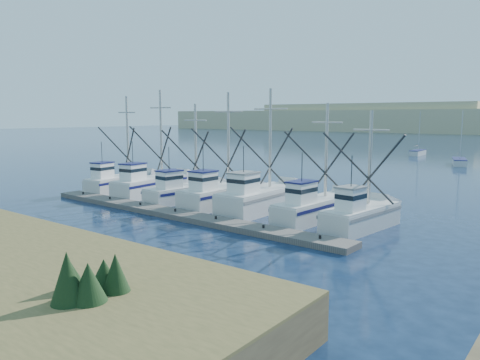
% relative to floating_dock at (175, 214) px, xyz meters
% --- Properties ---
extents(ground, '(500.00, 500.00, 0.00)m').
position_rel_floating_dock_xyz_m(ground, '(5.62, -5.45, -0.19)').
color(ground, '#0B1A33').
rests_on(ground, ground).
extents(floating_dock, '(28.30, 2.81, 0.38)m').
position_rel_floating_dock_xyz_m(floating_dock, '(0.00, 0.00, 0.00)').
color(floating_dock, '#64605A').
rests_on(floating_dock, ground).
extents(trawler_fleet, '(28.09, 8.29, 9.67)m').
position_rel_floating_dock_xyz_m(trawler_fleet, '(-0.15, 4.81, 0.78)').
color(trawler_fleet, silver).
rests_on(trawler_fleet, ground).
extents(sailboat_near, '(3.37, 6.50, 8.10)m').
position_rel_floating_dock_xyz_m(sailboat_near, '(7.78, 51.37, 0.30)').
color(sailboat_near, silver).
rests_on(sailboat_near, ground).
extents(sailboat_far, '(1.81, 5.91, 8.10)m').
position_rel_floating_dock_xyz_m(sailboat_far, '(-2.60, 65.63, 0.31)').
color(sailboat_far, silver).
rests_on(sailboat_far, ground).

